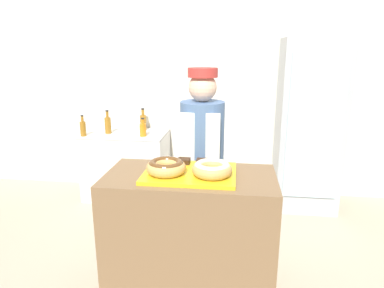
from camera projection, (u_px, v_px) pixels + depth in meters
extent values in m
cube|color=silver|center=(213.00, 85.00, 4.14)|extent=(8.00, 0.06, 2.70)
cube|color=brown|center=(190.00, 242.00, 2.34)|extent=(1.11, 0.56, 0.98)
cube|color=yellow|center=(190.00, 173.00, 2.20)|extent=(0.59, 0.45, 0.02)
torus|color=tan|center=(166.00, 167.00, 2.16)|extent=(0.25, 0.25, 0.08)
torus|color=brown|center=(166.00, 164.00, 2.15)|extent=(0.22, 0.22, 0.05)
torus|color=tan|center=(212.00, 169.00, 2.12)|extent=(0.25, 0.25, 0.08)
torus|color=beige|center=(212.00, 166.00, 2.12)|extent=(0.22, 0.22, 0.05)
cube|color=#382111|center=(184.00, 161.00, 2.36)|extent=(0.08, 0.08, 0.03)
cube|color=#382111|center=(203.00, 162.00, 2.34)|extent=(0.08, 0.08, 0.03)
cylinder|color=#4C4C51|center=(202.00, 219.00, 2.85)|extent=(0.25, 0.25, 0.79)
cylinder|color=#4C6B99|center=(202.00, 139.00, 2.67)|extent=(0.34, 0.34, 0.59)
cube|color=white|center=(200.00, 193.00, 2.62)|extent=(0.29, 0.02, 1.24)
sphere|color=beige|center=(203.00, 87.00, 2.56)|extent=(0.21, 0.21, 0.21)
cylinder|color=#B2332D|center=(203.00, 73.00, 2.53)|extent=(0.22, 0.22, 0.07)
cube|color=#ADB2B7|center=(309.00, 126.00, 3.78)|extent=(0.67, 0.57, 1.88)
cube|color=silver|center=(315.00, 129.00, 3.49)|extent=(0.55, 0.02, 1.51)
cube|color=silver|center=(127.00, 165.00, 4.19)|extent=(0.98, 0.58, 0.80)
cube|color=gray|center=(125.00, 134.00, 4.08)|extent=(0.98, 0.59, 0.01)
cylinder|color=orange|center=(143.00, 130.00, 3.90)|extent=(0.07, 0.07, 0.14)
cylinder|color=orange|center=(143.00, 122.00, 3.87)|extent=(0.03, 0.03, 0.06)
cylinder|color=black|center=(142.00, 119.00, 3.87)|extent=(0.04, 0.04, 0.01)
cylinder|color=#99661E|center=(143.00, 123.00, 4.20)|extent=(0.08, 0.08, 0.18)
cylinder|color=#99661E|center=(143.00, 112.00, 4.17)|extent=(0.03, 0.03, 0.07)
cylinder|color=black|center=(143.00, 109.00, 4.16)|extent=(0.04, 0.04, 0.01)
cylinder|color=#99661E|center=(83.00, 129.00, 3.91)|extent=(0.07, 0.07, 0.17)
cylinder|color=#99661E|center=(82.00, 119.00, 3.88)|extent=(0.03, 0.03, 0.06)
cylinder|color=black|center=(82.00, 116.00, 3.87)|extent=(0.03, 0.03, 0.01)
cylinder|color=#99661E|center=(108.00, 125.00, 4.03)|extent=(0.07, 0.07, 0.19)
cylinder|color=#99661E|center=(107.00, 114.00, 3.99)|extent=(0.03, 0.03, 0.07)
cylinder|color=black|center=(107.00, 111.00, 3.98)|extent=(0.04, 0.04, 0.01)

